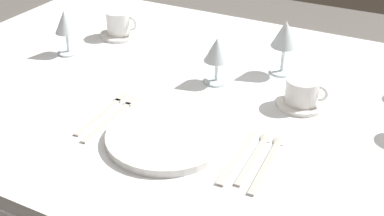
{
  "coord_description": "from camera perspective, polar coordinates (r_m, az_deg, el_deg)",
  "views": [
    {
      "loc": [
        0.45,
        -1.03,
        1.37
      ],
      "look_at": [
        -0.02,
        -0.12,
        0.76
      ],
      "focal_mm": 46.83,
      "sensor_mm": 36.0,
      "label": 1
    }
  ],
  "objects": [
    {
      "name": "wine_glass_left",
      "position": [
        1.32,
        2.86,
        6.38
      ],
      "size": [
        0.07,
        0.07,
        0.13
      ],
      "color": "silver",
      "rests_on": "dining_table"
    },
    {
      "name": "coffee_cup_far",
      "position": [
        1.26,
        12.52,
        1.93
      ],
      "size": [
        0.11,
        0.08,
        0.06
      ],
      "color": "white",
      "rests_on": "saucer_far"
    },
    {
      "name": "dining_table",
      "position": [
        1.33,
        3.32,
        -1.71
      ],
      "size": [
        1.8,
        1.11,
        0.74
      ],
      "color": "white",
      "rests_on": "ground"
    },
    {
      "name": "saucer_far",
      "position": [
        1.27,
        12.28,
        0.52
      ],
      "size": [
        0.12,
        0.12,
        0.01
      ],
      "primitive_type": "cylinder",
      "color": "white",
      "rests_on": "dining_table"
    },
    {
      "name": "fork_inner",
      "position": [
        1.23,
        -9.91,
        -0.38
      ],
      "size": [
        0.03,
        0.21,
        0.0
      ],
      "color": "beige",
      "rests_on": "dining_table"
    },
    {
      "name": "dinner_knife",
      "position": [
        1.06,
        5.2,
        -5.62
      ],
      "size": [
        0.03,
        0.21,
        0.0
      ],
      "color": "beige",
      "rests_on": "dining_table"
    },
    {
      "name": "saucer_left",
      "position": [
        1.67,
        -8.14,
        8.3
      ],
      "size": [
        0.13,
        0.13,
        0.01
      ],
      "primitive_type": "cylinder",
      "color": "white",
      "rests_on": "dining_table"
    },
    {
      "name": "spoon_soup",
      "position": [
        1.09,
        7.54,
        -4.88
      ],
      "size": [
        0.03,
        0.21,
        0.01
      ],
      "color": "beige",
      "rests_on": "dining_table"
    },
    {
      "name": "fork_outer",
      "position": [
        1.21,
        -8.94,
        -0.95
      ],
      "size": [
        0.02,
        0.22,
        0.0
      ],
      "color": "beige",
      "rests_on": "dining_table"
    },
    {
      "name": "wine_glass_centre",
      "position": [
        1.38,
        10.55,
        8.07
      ],
      "size": [
        0.07,
        0.07,
        0.15
      ],
      "color": "silver",
      "rests_on": "dining_table"
    },
    {
      "name": "wine_glass_right",
      "position": [
        1.54,
        -14.22,
        9.19
      ],
      "size": [
        0.07,
        0.07,
        0.13
      ],
      "color": "silver",
      "rests_on": "dining_table"
    },
    {
      "name": "coffee_cup_left",
      "position": [
        1.65,
        -8.2,
        9.62
      ],
      "size": [
        0.11,
        0.08,
        0.07
      ],
      "color": "white",
      "rests_on": "saucer_left"
    },
    {
      "name": "spoon_dessert",
      "position": [
        1.08,
        9.01,
        -5.43
      ],
      "size": [
        0.03,
        0.22,
        0.01
      ],
      "color": "beige",
      "rests_on": "dining_table"
    },
    {
      "name": "dinner_plate",
      "position": [
        1.11,
        -2.86,
        -3.28
      ],
      "size": [
        0.27,
        0.27,
        0.02
      ],
      "primitive_type": "cylinder",
      "color": "white",
      "rests_on": "dining_table"
    }
  ]
}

